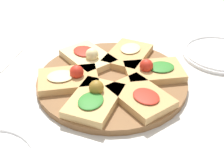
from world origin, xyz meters
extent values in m
plane|color=beige|center=(0.00, 0.00, 0.00)|extent=(3.00, 3.00, 0.00)
cylinder|color=brown|center=(0.00, 0.00, 0.01)|extent=(0.42, 0.42, 0.02)
cube|color=#E5C689|center=(-0.06, -0.11, 0.03)|extent=(0.17, 0.19, 0.02)
ellipsoid|color=red|center=(-0.07, -0.12, 0.04)|extent=(0.09, 0.09, 0.01)
sphere|color=beige|center=(-0.05, -0.08, 0.05)|extent=(0.04, 0.04, 0.04)
cube|color=tan|center=(0.07, -0.10, 0.03)|extent=(0.18, 0.19, 0.02)
ellipsoid|color=beige|center=(0.08, -0.12, 0.04)|extent=(0.09, 0.09, 0.01)
sphere|color=red|center=(0.05, -0.08, 0.05)|extent=(0.04, 0.04, 0.04)
cube|color=tan|center=(0.12, 0.01, 0.03)|extent=(0.16, 0.12, 0.02)
ellipsoid|color=#2D7A28|center=(0.14, 0.01, 0.04)|extent=(0.07, 0.06, 0.01)
sphere|color=olive|center=(0.10, 0.00, 0.05)|extent=(0.04, 0.04, 0.04)
cube|color=tan|center=(0.06, 0.10, 0.03)|extent=(0.17, 0.19, 0.02)
ellipsoid|color=red|center=(0.07, 0.12, 0.04)|extent=(0.09, 0.09, 0.01)
cube|color=tan|center=(-0.07, 0.10, 0.03)|extent=(0.18, 0.19, 0.02)
ellipsoid|color=#2D7A28|center=(-0.08, 0.12, 0.04)|extent=(0.09, 0.09, 0.01)
sphere|color=red|center=(-0.05, 0.08, 0.05)|extent=(0.04, 0.04, 0.04)
cube|color=tan|center=(-0.12, 0.00, 0.03)|extent=(0.16, 0.11, 0.02)
ellipsoid|color=beige|center=(-0.14, 0.00, 0.04)|extent=(0.07, 0.06, 0.01)
cylinder|color=white|center=(-0.28, 0.25, 0.01)|extent=(0.24, 0.24, 0.01)
torus|color=white|center=(-0.28, 0.25, 0.01)|extent=(0.23, 0.23, 0.01)
camera|label=1|loc=(0.65, 0.29, 0.51)|focal=50.00mm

